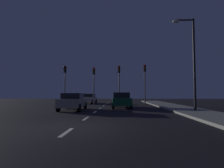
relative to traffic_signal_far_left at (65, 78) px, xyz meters
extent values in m
plane|color=black|center=(5.37, -9.05, -3.59)|extent=(80.00, 80.00, 0.00)
cube|color=gray|center=(12.87, -9.05, -3.51)|extent=(3.00, 40.00, 0.15)
cube|color=silver|center=(5.37, -17.25, -3.58)|extent=(0.16, 1.60, 0.01)
cube|color=silver|center=(5.37, -13.45, -3.58)|extent=(0.16, 1.60, 0.01)
cube|color=silver|center=(5.37, -9.65, -3.58)|extent=(0.16, 1.60, 0.01)
cube|color=silver|center=(5.37, -5.85, -3.58)|extent=(0.16, 1.60, 0.01)
cube|color=silver|center=(5.37, -2.05, -3.58)|extent=(0.16, 1.60, 0.01)
cube|color=silver|center=(5.37, 1.75, -3.58)|extent=(0.16, 1.60, 0.01)
cube|color=silver|center=(5.37, 5.55, -3.58)|extent=(0.16, 1.60, 0.01)
cylinder|color=#4C4C51|center=(0.00, 0.02, -1.02)|extent=(0.14, 0.14, 5.14)
cube|color=black|center=(0.00, 0.02, 1.10)|extent=(0.32, 0.24, 0.90)
sphere|color=red|center=(0.00, -0.14, 1.40)|extent=(0.20, 0.20, 0.20)
sphere|color=#3F2D0C|center=(0.00, -0.14, 1.10)|extent=(0.20, 0.20, 0.20)
sphere|color=#0C3319|center=(0.00, -0.14, 0.80)|extent=(0.20, 0.20, 0.20)
cylinder|color=#4C4C51|center=(3.88, 0.02, -1.14)|extent=(0.14, 0.14, 4.89)
cube|color=#382D0C|center=(3.88, 0.02, 0.86)|extent=(0.32, 0.24, 0.90)
sphere|color=red|center=(3.88, -0.14, 1.16)|extent=(0.20, 0.20, 0.20)
sphere|color=#3F2D0C|center=(3.88, -0.14, 0.86)|extent=(0.20, 0.20, 0.20)
sphere|color=#0C3319|center=(3.88, -0.14, 0.56)|extent=(0.20, 0.20, 0.20)
cylinder|color=#4C4C51|center=(7.21, 0.02, -1.03)|extent=(0.14, 0.14, 5.11)
cube|color=#382D0C|center=(7.21, 0.02, 1.07)|extent=(0.32, 0.24, 0.90)
sphere|color=red|center=(7.21, -0.14, 1.37)|extent=(0.20, 0.20, 0.20)
sphere|color=#3F2D0C|center=(7.21, -0.14, 1.07)|extent=(0.20, 0.20, 0.20)
sphere|color=#0C3319|center=(7.21, -0.14, 0.77)|extent=(0.20, 0.20, 0.20)
cylinder|color=#2D2D30|center=(10.57, 0.02, -0.98)|extent=(0.14, 0.14, 5.21)
cube|color=black|center=(10.57, 0.02, 1.18)|extent=(0.32, 0.24, 0.90)
sphere|color=red|center=(10.57, -0.14, 1.48)|extent=(0.20, 0.20, 0.20)
sphere|color=#3F2D0C|center=(10.57, -0.14, 1.18)|extent=(0.20, 0.20, 0.20)
sphere|color=#0C3319|center=(10.57, -0.14, 0.88)|extent=(0.20, 0.20, 0.20)
cube|color=#0F4C2D|center=(7.42, -5.21, -2.92)|extent=(2.05, 4.65, 0.69)
cube|color=black|center=(7.43, -5.43, -2.30)|extent=(1.69, 2.14, 0.55)
cylinder|color=black|center=(6.49, -3.53, -3.27)|extent=(0.26, 0.65, 0.64)
cylinder|color=black|center=(8.15, -3.43, -3.27)|extent=(0.26, 0.65, 0.64)
cylinder|color=black|center=(6.69, -6.98, -3.27)|extent=(0.26, 0.65, 0.64)
cylinder|color=black|center=(8.35, -6.88, -3.27)|extent=(0.26, 0.65, 0.64)
cube|color=gray|center=(3.25, -8.13, -2.92)|extent=(1.90, 4.23, 0.69)
cube|color=black|center=(3.26, -8.34, -2.34)|extent=(1.61, 1.93, 0.47)
cylinder|color=black|center=(2.38, -6.62, -3.27)|extent=(0.24, 0.65, 0.64)
cylinder|color=black|center=(4.03, -6.57, -3.27)|extent=(0.24, 0.65, 0.64)
cylinder|color=black|center=(2.47, -9.69, -3.27)|extent=(0.24, 0.65, 0.64)
cylinder|color=black|center=(4.12, -9.64, -3.27)|extent=(0.24, 0.65, 0.64)
cube|color=beige|center=(2.70, 3.16, -2.94)|extent=(1.97, 3.91, 0.65)
cube|color=black|center=(2.71, 3.35, -2.38)|extent=(1.62, 1.81, 0.47)
cylinder|color=black|center=(3.41, 1.76, -3.27)|extent=(0.26, 0.65, 0.64)
cylinder|color=black|center=(1.81, 1.87, -3.27)|extent=(0.26, 0.65, 0.64)
cylinder|color=black|center=(3.59, 4.45, -3.27)|extent=(0.26, 0.65, 0.64)
cylinder|color=black|center=(1.99, 4.56, -3.27)|extent=(0.26, 0.65, 0.64)
cylinder|color=black|center=(13.17, -9.41, 0.11)|extent=(0.18, 0.18, 7.40)
cube|color=#2D2D30|center=(12.50, -9.41, 3.71)|extent=(1.35, 0.10, 0.10)
ellipsoid|color=silver|center=(11.83, -9.41, 3.61)|extent=(0.56, 0.36, 0.24)
camera|label=1|loc=(7.33, -23.94, -2.18)|focal=29.37mm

